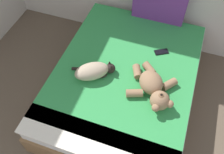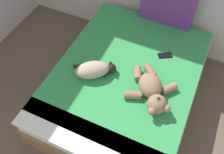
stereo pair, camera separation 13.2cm
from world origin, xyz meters
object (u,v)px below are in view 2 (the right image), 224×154
object	(u,v)px
cat	(94,70)
teddy_bear	(152,91)
cell_phone	(165,55)
bed	(125,85)
patterned_cushion	(168,4)

from	to	relation	value
cat	teddy_bear	bearing A→B (deg)	-0.73
teddy_bear	cell_phone	xyz separation A→B (m)	(-0.03, 0.54, -0.08)
teddy_bear	cell_phone	world-z (taller)	teddy_bear
cat	bed	bearing A→B (deg)	31.03
patterned_cushion	bed	bearing A→B (deg)	-97.76
patterned_cushion	cell_phone	xyz separation A→B (m)	(0.17, -0.52, -0.24)
bed	teddy_bear	world-z (taller)	teddy_bear
patterned_cushion	teddy_bear	size ratio (longest dim) A/B	1.08
cell_phone	patterned_cushion	bearing A→B (deg)	108.34
teddy_bear	cell_phone	distance (m)	0.55
cat	cell_phone	bearing A→B (deg)	43.14
patterned_cushion	teddy_bear	world-z (taller)	patterned_cushion
cat	teddy_bear	world-z (taller)	teddy_bear
bed	cat	size ratio (longest dim) A/B	4.43
bed	patterned_cushion	world-z (taller)	patterned_cushion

